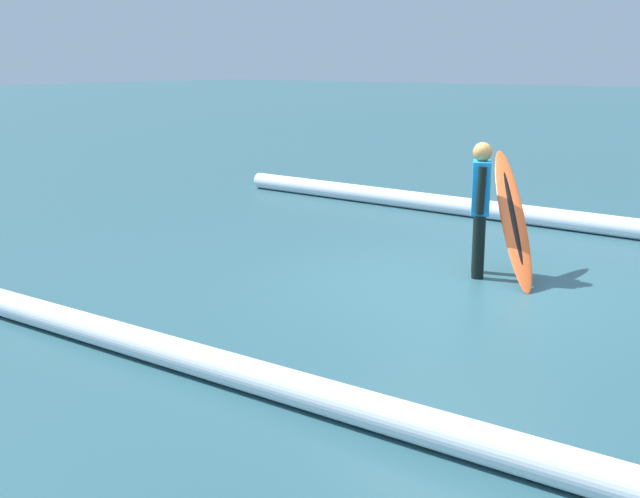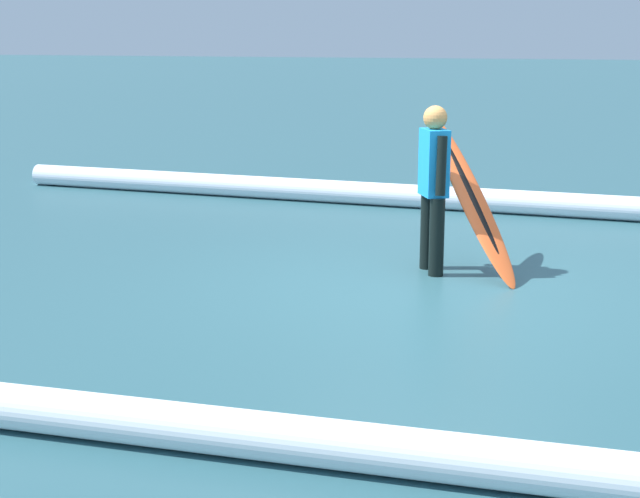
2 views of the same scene
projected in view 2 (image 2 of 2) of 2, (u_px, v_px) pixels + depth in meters
name	position (u px, v px, depth m)	size (l,w,h in m)	color
ground_plane	(426.00, 287.00, 8.25)	(147.88, 147.88, 0.00)	#2A535C
surfer	(434.00, 180.00, 8.60)	(0.33, 0.53, 1.56)	black
surfboard	(471.00, 198.00, 8.71)	(1.19, 1.36, 1.43)	#E55926
wave_crest_foreground	(517.00, 202.00, 11.57)	(0.30, 0.30, 14.01)	white
wave_crest_midground	(638.00, 480.00, 4.43)	(0.26, 0.26, 24.89)	white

